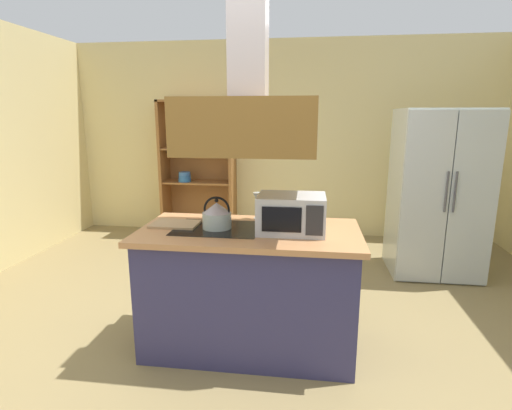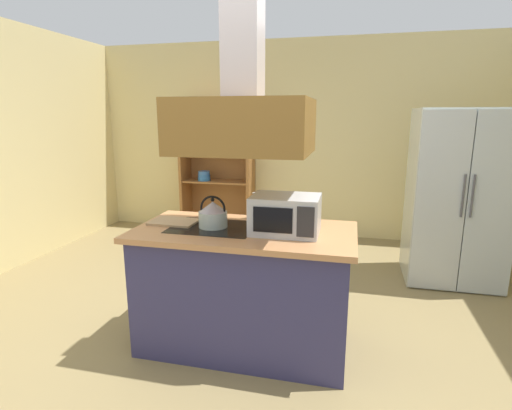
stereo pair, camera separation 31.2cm
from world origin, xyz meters
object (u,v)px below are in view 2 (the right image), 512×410
object	(u,v)px
refrigerator	(456,197)
wine_glass_on_counter	(257,200)
kettle	(213,214)
microwave	(285,214)
dish_cabinet	(218,175)
cutting_board	(174,222)

from	to	relation	value
refrigerator	wine_glass_on_counter	bearing A→B (deg)	-141.70
kettle	microwave	size ratio (longest dim) A/B	0.50
wine_glass_on_counter	dish_cabinet	bearing A→B (deg)	115.17
kettle	wine_glass_on_counter	bearing A→B (deg)	50.86
kettle	wine_glass_on_counter	xyz separation A→B (m)	(0.25, 0.31, 0.05)
dish_cabinet	wine_glass_on_counter	distance (m)	2.77
cutting_board	microwave	bearing A→B (deg)	-3.43
cutting_board	microwave	xyz separation A→B (m)	(0.85, -0.05, 0.12)
dish_cabinet	microwave	size ratio (longest dim) A/B	4.13
microwave	wine_glass_on_counter	bearing A→B (deg)	130.25
kettle	wine_glass_on_counter	world-z (taller)	kettle
cutting_board	microwave	distance (m)	0.86
cutting_board	microwave	world-z (taller)	microwave
refrigerator	cutting_board	world-z (taller)	refrigerator
kettle	cutting_board	size ratio (longest dim) A/B	0.68
dish_cabinet	wine_glass_on_counter	world-z (taller)	dish_cabinet
cutting_board	microwave	size ratio (longest dim) A/B	0.74
dish_cabinet	cutting_board	distance (m)	2.84
refrigerator	dish_cabinet	bearing A→B (deg)	159.08
refrigerator	microwave	xyz separation A→B (m)	(-1.48, -1.71, 0.15)
microwave	wine_glass_on_counter	size ratio (longest dim) A/B	2.23
refrigerator	microwave	size ratio (longest dim) A/B	3.83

